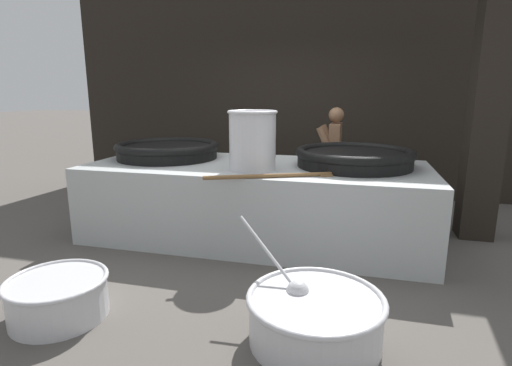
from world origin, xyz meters
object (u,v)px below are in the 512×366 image
at_px(giant_wok_near, 168,150).
at_px(giant_wok_far, 354,157).
at_px(cook, 334,157).
at_px(prep_bowl_vegetables, 315,316).
at_px(stock_pot, 252,140).
at_px(prep_bowl_meat, 58,296).

height_order(giant_wok_near, giant_wok_far, giant_wok_far).
height_order(cook, prep_bowl_vegetables, cook).
bearing_deg(giant_wok_near, stock_pot, -21.73).
bearing_deg(cook, prep_bowl_vegetables, 93.18).
bearing_deg(prep_bowl_meat, giant_wok_near, 94.74).
bearing_deg(prep_bowl_meat, prep_bowl_vegetables, 5.48).
bearing_deg(giant_wok_far, stock_pot, -155.38).
distance_m(stock_pot, prep_bowl_vegetables, 2.05).
bearing_deg(prep_bowl_vegetables, cook, 91.80).
xyz_separation_m(giant_wok_near, stock_pot, (1.23, -0.49, 0.22)).
bearing_deg(stock_pot, giant_wok_near, 158.27).
distance_m(giant_wok_near, cook, 2.24).
distance_m(giant_wok_far, prep_bowl_meat, 3.16).
bearing_deg(prep_bowl_meat, giant_wok_far, 46.85).
bearing_deg(stock_pot, cook, 63.03).
bearing_deg(giant_wok_near, giant_wok_far, -0.37).
distance_m(cook, prep_bowl_meat, 3.77).
xyz_separation_m(prep_bowl_vegetables, prep_bowl_meat, (-1.90, -0.18, -0.01)).
bearing_deg(prep_bowl_vegetables, giant_wok_far, 84.85).
xyz_separation_m(giant_wok_far, prep_bowl_vegetables, (-0.18, -2.05, -0.78)).
xyz_separation_m(giant_wok_far, cook, (-0.28, 1.02, -0.17)).
xyz_separation_m(giant_wok_near, prep_bowl_meat, (0.19, -2.24, -0.80)).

